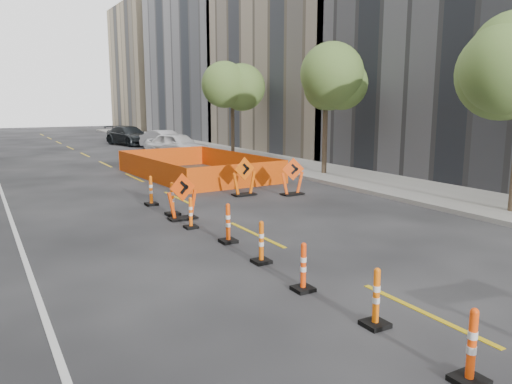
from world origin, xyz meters
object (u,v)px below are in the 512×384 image
channelizer_2 (376,297)px  parked_car_far (129,136)px  channelizer_4 (261,242)px  chevron_sign_center (244,176)px  chevron_sign_left (182,196)px  chevron_sign_right (292,176)px  channelizer_7 (172,199)px  channelizer_5 (228,223)px  channelizer_8 (151,191)px  channelizer_6 (191,213)px  parked_car_near (177,145)px  parked_car_mid (165,140)px  channelizer_3 (303,267)px  channelizer_1 (472,346)px

channelizer_2 → parked_car_far: parked_car_far is taller
channelizer_4 → chevron_sign_center: (3.57, 7.51, 0.26)m
chevron_sign_left → parked_car_far: (5.95, 27.61, 0.06)m
chevron_sign_left → chevron_sign_right: (5.28, 1.77, 0.01)m
channelizer_7 → chevron_sign_center: size_ratio=0.72×
chevron_sign_left → parked_car_far: size_ratio=0.27×
channelizer_7 → chevron_sign_left: size_ratio=0.74×
channelizer_2 → channelizer_4: bearing=89.8°
channelizer_2 → channelizer_7: bearing=90.3°
channelizer_5 → channelizer_7: channelizer_7 is taller
channelizer_4 → channelizer_8: size_ratio=0.93×
channelizer_6 → chevron_sign_right: chevron_sign_right is taller
channelizer_7 → chevron_sign_center: chevron_sign_center is taller
parked_car_near → channelizer_2: bearing=-127.1°
channelizer_4 → channelizer_7: 5.62m
chevron_sign_left → parked_car_near: bearing=60.4°
chevron_sign_left → channelizer_7: bearing=86.0°
channelizer_6 → chevron_sign_center: (3.77, 3.76, 0.30)m
chevron_sign_center → chevron_sign_right: bearing=-32.4°
parked_car_near → parked_car_far: 10.76m
channelizer_2 → parked_car_mid: size_ratio=0.23×
channelizer_2 → channelizer_5: channelizer_5 is taller
chevron_sign_left → channelizer_3: bearing=-100.6°
channelizer_8 → parked_car_mid: (7.30, 19.46, 0.21)m
channelizer_7 → parked_car_mid: (7.19, 21.34, 0.19)m
channelizer_3 → parked_car_mid: (7.27, 28.83, 0.25)m
channelizer_6 → chevron_sign_center: bearing=45.0°
channelizer_6 → channelizer_7: channelizer_7 is taller
chevron_sign_right → channelizer_3: bearing=-106.4°
channelizer_1 → parked_car_near: parked_car_near is taller
channelizer_6 → chevron_sign_right: bearing=28.1°
parked_car_near → channelizer_1: bearing=-126.4°
parked_car_near → parked_car_mid: 5.29m
channelizer_1 → channelizer_2: (0.10, 1.87, -0.02)m
chevron_sign_center → parked_car_near: 14.48m
chevron_sign_left → chevron_sign_center: bearing=26.7°
channelizer_6 → chevron_sign_right: (5.48, 2.93, 0.28)m
channelizer_7 → channelizer_4: bearing=-89.3°
channelizer_3 → channelizer_6: size_ratio=1.06×
channelizer_8 → chevron_sign_center: 3.76m
channelizer_3 → parked_car_near: bearing=75.0°
parked_car_far → channelizer_4: bearing=-113.4°
parked_car_mid → channelizer_5: bearing=-123.7°
channelizer_1 → parked_car_far: bearing=81.0°
channelizer_5 → channelizer_6: channelizer_5 is taller
chevron_sign_left → chevron_sign_right: chevron_sign_right is taller
channelizer_2 → chevron_sign_left: size_ratio=0.69×
channelizer_3 → channelizer_1: bearing=-89.5°
chevron_sign_right → parked_car_far: 25.84m
channelizer_3 → channelizer_4: 1.88m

